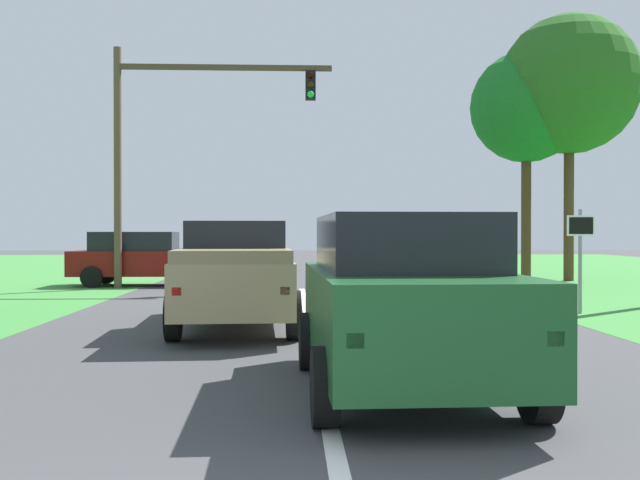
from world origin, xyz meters
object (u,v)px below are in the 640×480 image
(keep_moving_sign, at_px, (580,247))
(extra_tree_1, at_px, (569,85))
(red_suv_near, at_px, (404,298))
(oak_tree_right, at_px, (526,108))
(crossing_suv_far, at_px, (140,258))
(traffic_light, at_px, (174,131))
(pickup_truck_lead, at_px, (237,274))

(keep_moving_sign, bearing_deg, extra_tree_1, 69.95)
(red_suv_near, relative_size, oak_tree_right, 0.53)
(oak_tree_right, bearing_deg, keep_moving_sign, -102.52)
(keep_moving_sign, relative_size, oak_tree_right, 0.27)
(keep_moving_sign, bearing_deg, crossing_suv_far, 141.65)
(traffic_light, height_order, keep_moving_sign, traffic_light)
(red_suv_near, distance_m, pickup_truck_lead, 5.81)
(traffic_light, relative_size, keep_moving_sign, 3.37)
(crossing_suv_far, bearing_deg, extra_tree_1, 6.63)
(pickup_truck_lead, distance_m, crossing_suv_far, 11.58)
(oak_tree_right, xyz_separation_m, extra_tree_1, (1.40, -0.49, 0.74))
(keep_moving_sign, distance_m, crossing_suv_far, 14.25)
(pickup_truck_lead, xyz_separation_m, traffic_light, (-2.69, 9.74, 3.96))
(red_suv_near, xyz_separation_m, crossing_suv_far, (-6.20, 16.24, -0.09))
(pickup_truck_lead, relative_size, traffic_light, 0.75)
(traffic_light, xyz_separation_m, extra_tree_1, (13.73, 2.88, 2.14))
(pickup_truck_lead, height_order, keep_moving_sign, keep_moving_sign)
(extra_tree_1, bearing_deg, pickup_truck_lead, -131.18)
(red_suv_near, bearing_deg, traffic_light, 107.97)
(traffic_light, relative_size, crossing_suv_far, 1.69)
(red_suv_near, distance_m, oak_tree_right, 20.62)
(crossing_suv_far, xyz_separation_m, extra_tree_1, (15.03, 1.75, 6.15))
(crossing_suv_far, height_order, extra_tree_1, extra_tree_1)
(oak_tree_right, bearing_deg, pickup_truck_lead, -126.31)
(traffic_light, xyz_separation_m, crossing_suv_far, (-1.30, 1.13, -4.02))
(keep_moving_sign, bearing_deg, red_suv_near, -123.85)
(red_suv_near, bearing_deg, pickup_truck_lead, 112.37)
(red_suv_near, relative_size, traffic_light, 0.59)
(pickup_truck_lead, relative_size, oak_tree_right, 0.67)
(traffic_light, bearing_deg, oak_tree_right, 15.30)
(pickup_truck_lead, xyz_separation_m, keep_moving_sign, (7.18, 2.04, 0.45))
(pickup_truck_lead, height_order, traffic_light, traffic_light)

